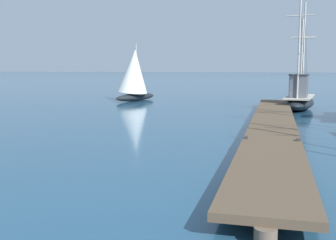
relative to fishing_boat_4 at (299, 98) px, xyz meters
The scene contains 3 objects.
floating_dock 9.80m from the fishing_boat_4, 103.04° to the right, with size 3.47×23.76×0.53m.
fishing_boat_4 is the anchor object (origin of this frame).
distant_sailboat 13.02m from the fishing_boat_4, 158.87° to the left, with size 3.43×4.86×4.54m.
Camera 1 is at (3.92, -0.64, 2.73)m, focal length 44.68 mm.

